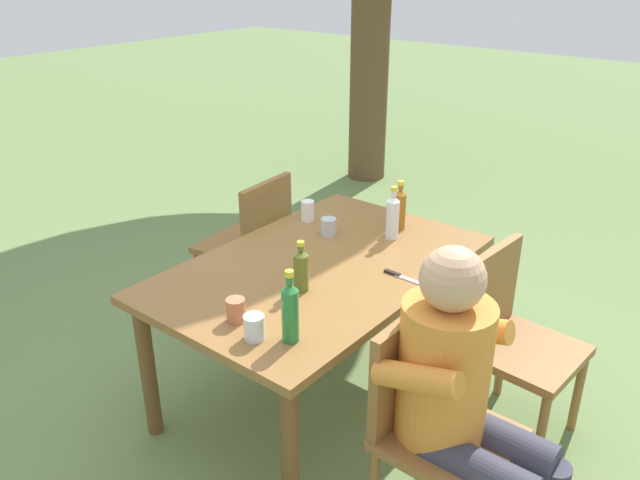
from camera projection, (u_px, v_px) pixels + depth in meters
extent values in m
plane|color=#6B844C|center=(320.00, 392.00, 3.20)|extent=(24.00, 24.00, 0.00)
cube|color=olive|center=(320.00, 268.00, 2.91)|extent=(1.56, 1.00, 0.04)
cylinder|color=brown|center=(290.00, 455.00, 2.33)|extent=(0.07, 0.07, 0.68)
cylinder|color=brown|center=(465.00, 305.00, 3.32)|extent=(0.07, 0.07, 0.68)
cylinder|color=brown|center=(148.00, 370.00, 2.80)|extent=(0.07, 0.07, 0.68)
cylinder|color=brown|center=(338.00, 260.00, 3.79)|extent=(0.07, 0.07, 0.68)
cube|color=olive|center=(450.00, 440.00, 2.28)|extent=(0.45, 0.45, 0.04)
cube|color=olive|center=(406.00, 366.00, 2.30)|extent=(0.42, 0.05, 0.42)
cylinder|color=olive|center=(427.00, 437.00, 2.61)|extent=(0.04, 0.04, 0.41)
cube|color=olive|center=(526.00, 352.00, 2.77)|extent=(0.47, 0.47, 0.04)
cube|color=olive|center=(491.00, 291.00, 2.80)|extent=(0.42, 0.07, 0.42)
cylinder|color=olive|center=(541.00, 435.00, 2.62)|extent=(0.04, 0.04, 0.41)
cylinder|color=olive|center=(578.00, 392.00, 2.88)|extent=(0.04, 0.04, 0.41)
cylinder|color=olive|center=(461.00, 395.00, 2.86)|extent=(0.04, 0.04, 0.41)
cylinder|color=olive|center=(502.00, 359.00, 3.11)|extent=(0.04, 0.04, 0.41)
cube|color=olive|center=(242.00, 246.00, 3.77)|extent=(0.48, 0.48, 0.04)
cube|color=olive|center=(267.00, 217.00, 3.58)|extent=(0.42, 0.08, 0.42)
cylinder|color=olive|center=(240.00, 260.00, 4.11)|extent=(0.04, 0.04, 0.41)
cylinder|color=olive|center=(199.00, 283.00, 3.82)|extent=(0.04, 0.04, 0.41)
cylinder|color=olive|center=(287.00, 275.00, 3.91)|extent=(0.04, 0.04, 0.41)
cylinder|color=olive|center=(248.00, 301.00, 3.63)|extent=(0.04, 0.04, 0.41)
cylinder|color=orange|center=(444.00, 371.00, 2.19)|extent=(0.32, 0.32, 0.52)
sphere|color=tan|center=(453.00, 279.00, 2.04)|extent=(0.22, 0.22, 0.22)
cylinder|color=#383847|center=(477.00, 470.00, 2.12)|extent=(0.14, 0.40, 0.14)
cylinder|color=orange|center=(417.00, 378.00, 2.02)|extent=(0.09, 0.31, 0.16)
cylinder|color=#383847|center=(500.00, 440.00, 2.25)|extent=(0.14, 0.40, 0.14)
cylinder|color=orange|center=(471.00, 328.00, 2.29)|extent=(0.09, 0.31, 0.16)
cylinder|color=#996019|center=(399.00, 212.00, 3.23)|extent=(0.06, 0.06, 0.19)
cone|color=#996019|center=(401.00, 192.00, 3.19)|extent=(0.06, 0.06, 0.03)
cylinder|color=#996019|center=(401.00, 187.00, 3.17)|extent=(0.03, 0.03, 0.03)
cylinder|color=yellow|center=(401.00, 183.00, 3.16)|extent=(0.03, 0.03, 0.02)
cylinder|color=#287A38|center=(290.00, 316.00, 2.29)|extent=(0.06, 0.06, 0.21)
cone|color=#287A38|center=(290.00, 287.00, 2.24)|extent=(0.06, 0.06, 0.03)
cylinder|color=#287A38|center=(289.00, 280.00, 2.23)|extent=(0.03, 0.03, 0.03)
cylinder|color=yellow|center=(289.00, 274.00, 2.22)|extent=(0.03, 0.03, 0.02)
cylinder|color=white|center=(392.00, 220.00, 3.12)|extent=(0.06, 0.06, 0.20)
cone|color=white|center=(394.00, 199.00, 3.08)|extent=(0.06, 0.06, 0.03)
cylinder|color=white|center=(394.00, 194.00, 3.06)|extent=(0.03, 0.03, 0.03)
cylinder|color=yellow|center=(394.00, 189.00, 3.05)|extent=(0.03, 0.03, 0.02)
cylinder|color=#566623|center=(301.00, 273.00, 2.64)|extent=(0.06, 0.06, 0.16)
cone|color=#566623|center=(301.00, 253.00, 2.61)|extent=(0.06, 0.06, 0.02)
cylinder|color=#566623|center=(301.00, 248.00, 2.60)|extent=(0.03, 0.03, 0.02)
cylinder|color=yellow|center=(301.00, 243.00, 2.59)|extent=(0.03, 0.03, 0.02)
cylinder|color=white|center=(308.00, 211.00, 3.35)|extent=(0.07, 0.07, 0.11)
cylinder|color=#BC6B47|center=(236.00, 310.00, 2.44)|extent=(0.07, 0.07, 0.09)
cylinder|color=#B2B7BC|center=(329.00, 227.00, 3.18)|extent=(0.08, 0.08, 0.09)
cylinder|color=silver|center=(254.00, 327.00, 2.32)|extent=(0.08, 0.08, 0.10)
cube|color=silver|center=(413.00, 281.00, 2.74)|extent=(0.03, 0.18, 0.01)
cube|color=black|center=(392.00, 273.00, 2.81)|extent=(0.02, 0.08, 0.01)
cylinder|color=brown|center=(371.00, 24.00, 5.67)|extent=(0.36, 0.36, 2.86)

